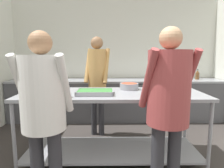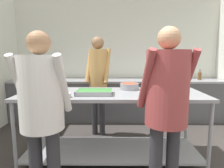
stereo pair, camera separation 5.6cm
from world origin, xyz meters
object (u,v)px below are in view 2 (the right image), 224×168
object	(u,v)px
sauce_pan	(129,86)
water_bottle	(200,75)
broccoli_bowl	(63,95)
serving_tray_vegetables	(95,92)
guest_serving_left	(167,97)
plate_stack	(57,87)
serving_tray_roast	(166,91)
guest_serving_right	(42,102)
cook_behind_counter	(98,74)

from	to	relation	value
sauce_pan	water_bottle	bearing A→B (deg)	42.12
broccoli_bowl	sauce_pan	xyz separation A→B (m)	(0.83, 0.55, 0.02)
serving_tray_vegetables	sauce_pan	bearing A→B (deg)	36.45
serving_tray_vegetables	water_bottle	size ratio (longest dim) A/B	2.10
sauce_pan	guest_serving_left	world-z (taller)	guest_serving_left
plate_stack	broccoli_bowl	distance (m)	0.65
serving_tray_roast	water_bottle	size ratio (longest dim) A/B	2.00
guest_serving_left	water_bottle	xyz separation A→B (m)	(1.37, 2.48, -0.04)
sauce_pan	guest_serving_right	distance (m)	1.39
cook_behind_counter	guest_serving_right	bearing A→B (deg)	-103.35
guest_serving_right	broccoli_bowl	bearing A→B (deg)	83.19
guest_serving_right	cook_behind_counter	xyz separation A→B (m)	(0.39, 1.65, 0.09)
broccoli_bowl	serving_tray_roast	bearing A→B (deg)	12.51
plate_stack	broccoli_bowl	world-z (taller)	broccoli_bowl
serving_tray_roast	cook_behind_counter	bearing A→B (deg)	138.32
serving_tray_vegetables	guest_serving_left	size ratio (longest dim) A/B	0.27
cook_behind_counter	serving_tray_roast	bearing A→B (deg)	-41.68
sauce_pan	cook_behind_counter	bearing A→B (deg)	130.23
plate_stack	serving_tray_roast	xyz separation A→B (m)	(1.52, -0.32, -0.00)
plate_stack	sauce_pan	distance (m)	1.07
sauce_pan	serving_tray_vegetables	bearing A→B (deg)	-143.55
sauce_pan	serving_tray_roast	distance (m)	0.53
serving_tray_roast	serving_tray_vegetables	bearing A→B (deg)	-174.69
plate_stack	serving_tray_roast	bearing A→B (deg)	-11.82
plate_stack	broccoli_bowl	bearing A→B (deg)	-68.51
serving_tray_roast	broccoli_bowl	bearing A→B (deg)	-167.49
guest_serving_left	guest_serving_right	size ratio (longest dim) A/B	1.03
broccoli_bowl	cook_behind_counter	xyz separation A→B (m)	(0.33, 1.13, 0.13)
plate_stack	guest_serving_right	world-z (taller)	guest_serving_right
sauce_pan	serving_tray_roast	world-z (taller)	sauce_pan
guest_serving_right	sauce_pan	bearing A→B (deg)	50.11
guest_serving_right	serving_tray_vegetables	bearing A→B (deg)	59.67
serving_tray_roast	water_bottle	world-z (taller)	water_bottle
broccoli_bowl	cook_behind_counter	size ratio (longest dim) A/B	0.11
broccoli_bowl	sauce_pan	world-z (taller)	sauce_pan
guest_serving_left	broccoli_bowl	bearing A→B (deg)	157.34
serving_tray_roast	guest_serving_left	bearing A→B (deg)	-104.16
sauce_pan	guest_serving_right	xyz separation A→B (m)	(-0.89, -1.06, 0.02)
serving_tray_vegetables	cook_behind_counter	size ratio (longest dim) A/B	0.27
plate_stack	guest_serving_right	xyz separation A→B (m)	(0.18, -1.12, 0.04)
water_bottle	serving_tray_roast	bearing A→B (deg)	-124.18
broccoli_bowl	serving_tray_roast	xyz separation A→B (m)	(1.28, 0.28, -0.01)
guest_serving_right	plate_stack	bearing A→B (deg)	98.89
plate_stack	guest_serving_right	bearing A→B (deg)	-81.11
guest_serving_right	guest_serving_left	bearing A→B (deg)	3.00
sauce_pan	cook_behind_counter	xyz separation A→B (m)	(-0.50, 0.59, 0.11)
guest_serving_left	serving_tray_roast	bearing A→B (deg)	75.84
guest_serving_left	cook_behind_counter	xyz separation A→B (m)	(-0.77, 1.59, 0.06)
guest_serving_left	guest_serving_right	xyz separation A→B (m)	(-1.16, -0.06, -0.03)
serving_tray_vegetables	serving_tray_roast	size ratio (longest dim) A/B	1.05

